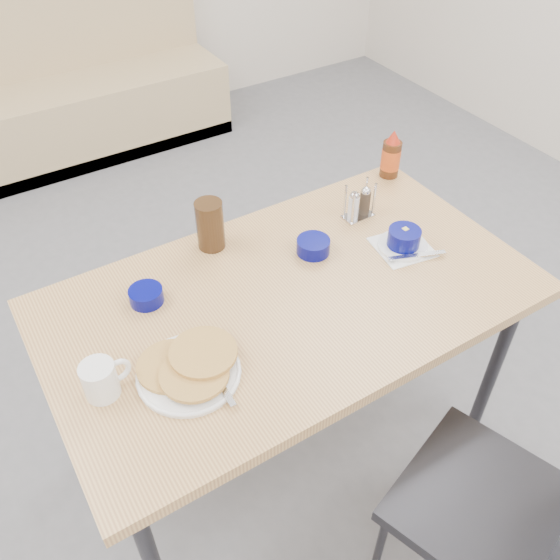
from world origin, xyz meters
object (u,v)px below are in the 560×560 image
booth_bench (63,96)px  syrup_bottle (391,156)px  coffee_mug (101,379)px  condiment_caddy (359,205)px  butter_bowl (313,246)px  dining_table (291,309)px  diner_chair (524,509)px  amber_tumbler (210,225)px  creamer_bowl (146,296)px  pancake_plate (189,369)px  grits_setting (404,240)px

booth_bench → syrup_bottle: booth_bench is taller
booth_bench → coffee_mug: (-0.57, -2.59, 0.46)m
coffee_mug → condiment_caddy: condiment_caddy is taller
butter_bowl → condiment_caddy: condiment_caddy is taller
dining_table → diner_chair: 0.79m
diner_chair → butter_bowl: size_ratio=9.12×
coffee_mug → amber_tumbler: (0.48, 0.37, 0.03)m
dining_table → coffee_mug: size_ratio=11.24×
dining_table → creamer_bowl: creamer_bowl is taller
amber_tumbler → creamer_bowl: bearing=-154.8°
dining_table → condiment_caddy: size_ratio=11.29×
dining_table → creamer_bowl: (-0.36, 0.19, 0.08)m
dining_table → condiment_caddy: (0.39, 0.20, 0.11)m
coffee_mug → butter_bowl: (0.73, 0.17, -0.03)m
booth_bench → diner_chair: booth_bench is taller
pancake_plate → coffee_mug: (-0.20, 0.06, 0.03)m
pancake_plate → amber_tumbler: 0.51m
butter_bowl → creamer_bowl: bearing=172.7°
coffee_mug → syrup_bottle: syrup_bottle is taller
pancake_plate → coffee_mug: bearing=163.8°
diner_chair → pancake_plate: (-0.57, 0.64, 0.23)m
grits_setting → pancake_plate: bearing=-172.6°
coffee_mug → dining_table: bearing=5.3°
condiment_caddy → syrup_bottle: size_ratio=0.69×
coffee_mug → syrup_bottle: size_ratio=0.70×
pancake_plate → butter_bowl: size_ratio=2.73×
grits_setting → dining_table: bearing=178.6°
amber_tumbler → dining_table: bearing=-73.6°
pancake_plate → creamer_bowl: size_ratio=2.93×
butter_bowl → amber_tumbler: (-0.25, 0.19, 0.06)m
pancake_plate → coffee_mug: size_ratio=2.26×
booth_bench → pancake_plate: size_ratio=6.75×
dining_table → creamer_bowl: 0.42m
booth_bench → butter_bowl: size_ratio=18.41×
booth_bench → diner_chair: 3.30m
butter_bowl → booth_bench: bearing=93.8°
coffee_mug → butter_bowl: coffee_mug is taller
booth_bench → creamer_bowl: booth_bench is taller
condiment_caddy → creamer_bowl: bearing=179.5°
diner_chair → syrup_bottle: bearing=49.8°
creamer_bowl → condiment_caddy: (0.75, 0.01, 0.02)m
coffee_mug → condiment_caddy: bearing=14.6°
coffee_mug → grits_setting: (0.98, 0.04, -0.02)m
creamer_bowl → butter_bowl: bearing=-7.3°
butter_bowl → amber_tumbler: size_ratio=0.64×
diner_chair → butter_bowl: diner_chair is taller
amber_tumbler → booth_bench: bearing=87.6°
pancake_plate → condiment_caddy: size_ratio=2.27×
condiment_caddy → butter_bowl: bearing=-163.1°
diner_chair → condiment_caddy: bearing=60.3°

